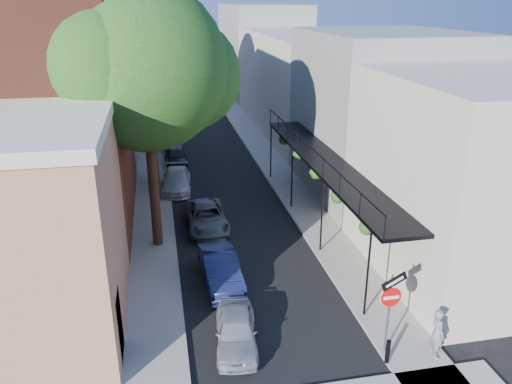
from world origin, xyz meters
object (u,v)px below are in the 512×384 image
sign_post (391,300)px  oak_mid (154,66)px  oak_near (156,70)px  parked_car_a (236,330)px  parked_car_e (175,156)px  bollard (388,351)px  oak_far (153,33)px  pedestrian (437,333)px  parked_car_c (207,217)px  parked_car_g (180,125)px  parked_car_d (177,181)px  parked_car_b (221,269)px  parked_car_f (171,141)px

sign_post → oak_mid: size_ratio=0.29×
oak_near → parked_car_a: oak_near is taller
parked_car_e → bollard: bearing=-78.5°
oak_far → pedestrian: 28.86m
oak_mid → parked_car_c: oak_mid is taller
oak_far → parked_car_c: oak_far is taller
oak_mid → pedestrian: bearing=-65.7°
oak_mid → pedestrian: (8.02, -17.73, -6.10)m
oak_far → parked_car_g: bearing=65.1°
parked_car_e → oak_far: bearing=97.2°
parked_car_d → oak_near: bearing=-92.4°
sign_post → oak_mid: (-6.58, 17.26, 5.02)m
parked_car_c → sign_post: bearing=-67.7°
parked_car_g → bollard: bearing=-88.9°
oak_mid → parked_car_b: 13.75m
oak_mid → pedestrian: oak_mid is taller
parked_car_d → parked_car_g: size_ratio=1.00×
sign_post → parked_car_d: 17.18m
parked_car_b → oak_mid: bearing=96.6°
parked_car_a → parked_car_e: (-1.05, 19.63, 0.03)m
oak_mid → parked_car_e: size_ratio=2.94×
sign_post → parked_car_g: sign_post is taller
parked_car_b → parked_car_f: 19.72m
parked_car_b → parked_car_e: 15.81m
parked_car_e → parked_car_f: parked_car_f is taller
bollard → pedestrian: 1.66m
parked_car_c → pedestrian: size_ratio=2.49×
sign_post → bollard: bearing=-108.6°
parked_car_a → parked_car_f: size_ratio=0.87×
pedestrian → parked_car_f: bearing=18.2°
parked_car_c → parked_car_e: bearing=94.5°
sign_post → parked_car_f: (-5.76, 24.96, -1.42)m
parked_car_a → parked_car_c: parked_car_c is taller
oak_mid → parked_car_d: oak_mid is taller
bollard → parked_car_e: 22.20m
parked_car_d → pedestrian: (7.20, -16.59, 0.37)m
bollard → parked_car_d: size_ratio=0.20×
sign_post → parked_car_c: 11.55m
parked_car_a → parked_car_e: bearing=99.8°
sign_post → oak_mid: oak_mid is taller
parked_car_d → parked_car_e: parked_car_e is taller
parked_car_f → oak_near: bearing=-96.2°
bollard → oak_far: bearing=103.4°
oak_far → parked_car_b: oak_far is taller
oak_mid → parked_car_g: 14.45m
oak_near → parked_car_d: (0.77, 6.83, -7.29)m
pedestrian → parked_car_e: bearing=20.6°
parked_car_a → parked_car_g: size_ratio=0.81×
parked_car_d → sign_post: bearing=-66.4°
sign_post → parked_car_e: 21.83m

